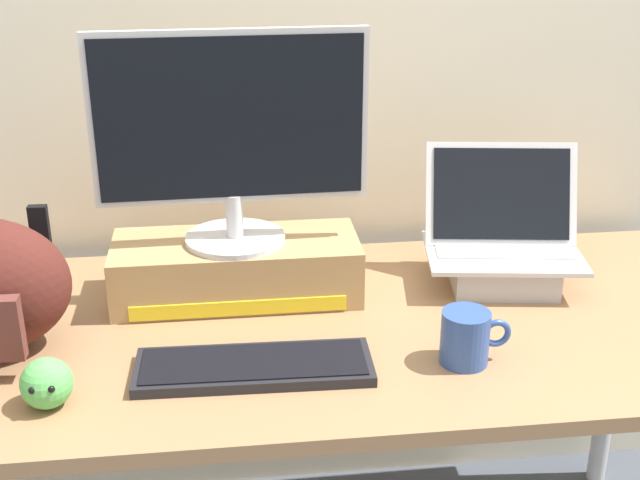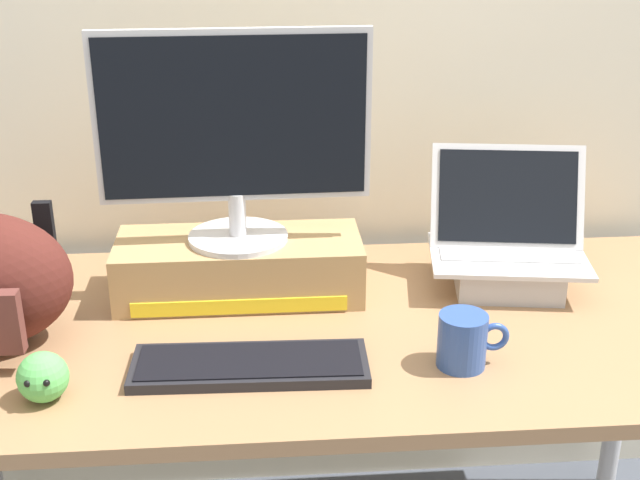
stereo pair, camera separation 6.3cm
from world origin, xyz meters
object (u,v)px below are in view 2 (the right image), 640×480
object	(u,v)px
toner_box_yellow	(239,267)
plush_toy	(43,377)
external_keyboard	(250,365)
open_laptop	(507,258)
desktop_monitor	(234,134)
coffee_mug	(464,340)

from	to	relation	value
toner_box_yellow	plush_toy	size ratio (longest dim) A/B	5.90
external_keyboard	open_laptop	bearing A→B (deg)	31.20
plush_toy	open_laptop	bearing A→B (deg)	22.83
desktop_monitor	coffee_mug	distance (m)	0.61
desktop_monitor	coffee_mug	bearing A→B (deg)	-40.09
coffee_mug	plush_toy	xyz separation A→B (m)	(-0.74, -0.05, -0.01)
open_laptop	coffee_mug	xyz separation A→B (m)	(-0.17, -0.33, -0.01)
desktop_monitor	coffee_mug	world-z (taller)	desktop_monitor
toner_box_yellow	coffee_mug	distance (m)	0.52
desktop_monitor	coffee_mug	size ratio (longest dim) A/B	4.18
open_laptop	coffee_mug	distance (m)	0.37
external_keyboard	desktop_monitor	bearing A→B (deg)	95.23
desktop_monitor	open_laptop	distance (m)	0.65
external_keyboard	coffee_mug	world-z (taller)	coffee_mug
desktop_monitor	external_keyboard	bearing A→B (deg)	-87.65
open_laptop	coffee_mug	world-z (taller)	open_laptop
external_keyboard	coffee_mug	bearing A→B (deg)	0.03
coffee_mug	plush_toy	bearing A→B (deg)	-175.81
external_keyboard	plush_toy	bearing A→B (deg)	-167.79
coffee_mug	plush_toy	size ratio (longest dim) A/B	1.50
toner_box_yellow	coffee_mug	size ratio (longest dim) A/B	3.93
toner_box_yellow	open_laptop	size ratio (longest dim) A/B	1.43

